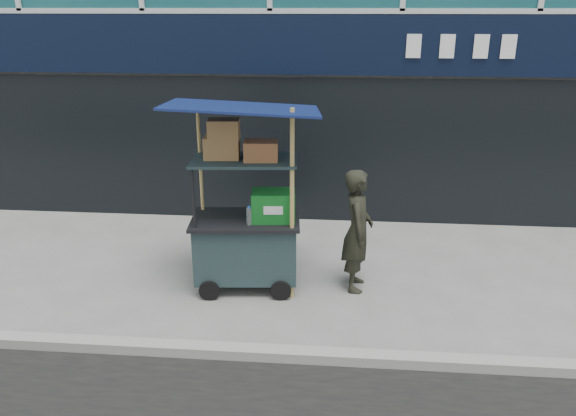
{
  "coord_description": "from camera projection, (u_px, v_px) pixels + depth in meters",
  "views": [
    {
      "loc": [
        1.06,
        -5.15,
        3.49
      ],
      "look_at": [
        0.51,
        1.2,
        1.17
      ],
      "focal_mm": 35.0,
      "sensor_mm": 36.0,
      "label": 1
    }
  ],
  "objects": [
    {
      "name": "ground",
      "position": [
        232.0,
        345.0,
        6.1
      ],
      "size": [
        80.0,
        80.0,
        0.0
      ],
      "primitive_type": "plane",
      "color": "slate",
      "rests_on": "ground"
    },
    {
      "name": "curb",
      "position": [
        228.0,
        351.0,
        5.89
      ],
      "size": [
        80.0,
        0.18,
        0.12
      ],
      "primitive_type": "cube",
      "color": "gray",
      "rests_on": "ground"
    },
    {
      "name": "vendor_cart",
      "position": [
        247.0,
        225.0,
        7.12
      ],
      "size": [
        1.92,
        1.43,
        2.45
      ],
      "rotation": [
        0.0,
        0.0,
        0.09
      ],
      "color": "#18262A",
      "rests_on": "ground"
    },
    {
      "name": "vendor_man",
      "position": [
        357.0,
        231.0,
        7.1
      ],
      "size": [
        0.41,
        0.6,
        1.6
      ],
      "primitive_type": "imported",
      "rotation": [
        0.0,
        0.0,
        1.53
      ],
      "color": "black",
      "rests_on": "ground"
    }
  ]
}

